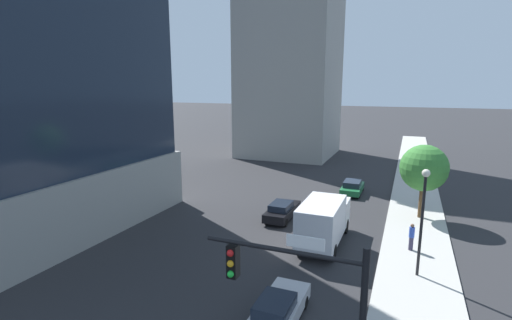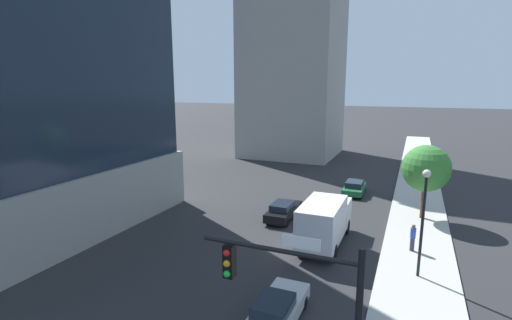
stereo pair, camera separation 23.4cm
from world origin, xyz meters
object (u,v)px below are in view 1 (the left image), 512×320
object	(u,v)px
construction_building	(291,30)
street_lamp	(423,208)
traffic_light_pole	(304,303)
car_green	(352,187)
box_truck	(324,220)
pedestrian_blue_shirt	(412,237)
street_tree	(424,168)
car_silver	(278,310)
car_black	(282,210)

from	to	relation	value
construction_building	street_lamp	xyz separation A→B (m)	(18.47, -34.85, -14.64)
construction_building	traffic_light_pole	bearing A→B (deg)	-72.22
car_green	box_truck	size ratio (longest dim) A/B	0.61
car_green	pedestrian_blue_shirt	xyz separation A→B (m)	(5.54, -12.37, 0.39)
street_tree	box_truck	bearing A→B (deg)	-127.34
traffic_light_pole	box_truck	size ratio (longest dim) A/B	0.92
box_truck	car_silver	bearing A→B (deg)	-90.00
construction_building	traffic_light_pole	world-z (taller)	construction_building
box_truck	pedestrian_blue_shirt	bearing A→B (deg)	11.23
construction_building	street_lamp	world-z (taller)	construction_building
construction_building	street_tree	xyz separation A→B (m)	(18.76, -24.40, -14.54)
traffic_light_pole	car_green	world-z (taller)	traffic_light_pole
street_lamp	car_black	size ratio (longest dim) A/B	1.31
box_truck	street_tree	bearing A→B (deg)	52.66
car_silver	pedestrian_blue_shirt	world-z (taller)	pedestrian_blue_shirt
street_tree	pedestrian_blue_shirt	world-z (taller)	street_tree
car_green	car_silver	bearing A→B (deg)	-90.00
street_tree	car_black	bearing A→B (deg)	-157.84
street_lamp	box_truck	world-z (taller)	street_lamp
traffic_light_pole	box_truck	world-z (taller)	traffic_light_pole
car_black	box_truck	distance (m)	5.84
street_lamp	street_tree	distance (m)	10.46
construction_building	box_truck	distance (m)	38.77
street_tree	car_green	size ratio (longest dim) A/B	1.40
car_green	traffic_light_pole	bearing A→B (deg)	-84.93
car_black	car_silver	world-z (taller)	car_silver
traffic_light_pole	car_green	distance (m)	28.24
car_green	street_tree	bearing A→B (deg)	-40.84
car_black	street_lamp	bearing A→B (deg)	-31.49
street_tree	construction_building	bearing A→B (deg)	127.55
car_black	pedestrian_blue_shirt	size ratio (longest dim) A/B	2.63
street_tree	car_green	bearing A→B (deg)	139.16
car_black	box_truck	bearing A→B (deg)	-42.39
traffic_light_pole	car_black	xyz separation A→B (m)	(-6.71, 18.26, -3.83)
car_silver	pedestrian_blue_shirt	size ratio (longest dim) A/B	2.63
box_truck	pedestrian_blue_shirt	size ratio (longest dim) A/B	3.91
construction_building	car_silver	xyz separation A→B (m)	(12.57, -41.94, -18.07)
car_black	traffic_light_pole	bearing A→B (deg)	-69.83
box_truck	pedestrian_blue_shirt	world-z (taller)	box_truck
construction_building	street_tree	size ratio (longest dim) A/B	7.13
traffic_light_pole	car_silver	world-z (taller)	traffic_light_pole
construction_building	car_silver	size ratio (longest dim) A/B	9.04
traffic_light_pole	pedestrian_blue_shirt	size ratio (longest dim) A/B	3.59
construction_building	pedestrian_blue_shirt	distance (m)	40.36
car_black	box_truck	world-z (taller)	box_truck
construction_building	street_tree	distance (m)	34.04
street_lamp	street_tree	xyz separation A→B (m)	(0.29, 10.45, 0.10)
car_silver	car_green	bearing A→B (deg)	90.00
car_green	pedestrian_blue_shirt	world-z (taller)	pedestrian_blue_shirt
street_lamp	pedestrian_blue_shirt	size ratio (longest dim) A/B	3.44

